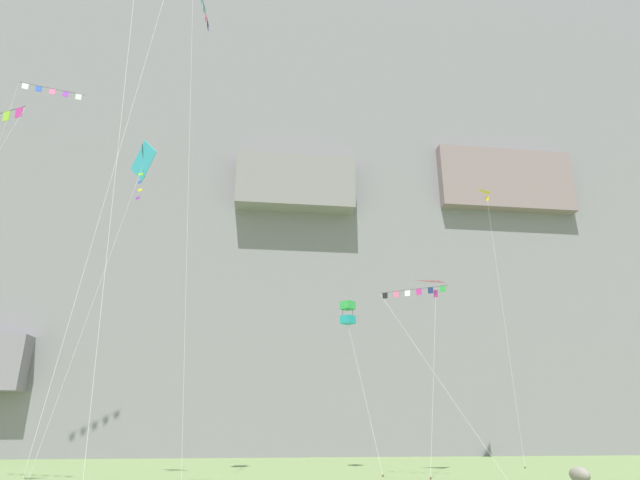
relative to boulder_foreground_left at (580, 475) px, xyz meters
The scene contains 9 objects.
cliff_face 52.72m from the boulder_foreground_left, 108.03° to the left, with size 180.00×28.17×66.88m.
boulder_foreground_left is the anchor object (origin of this frame).
kite_diamond_low_center 29.44m from the boulder_foreground_left, behind, with size 3.65×3.22×19.18m.
kite_banner_mid_right 32.09m from the boulder_foreground_left, behind, with size 1.62×5.10×27.03m.
kite_banner_front_field 45.37m from the boulder_foreground_left, 160.58° to the left, with size 4.90×4.87×29.40m.
kite_box_upper_left 17.04m from the boulder_foreground_left, 136.17° to the left, with size 1.65×5.12×11.22m.
kite_delta_mid_left 25.33m from the boulder_foreground_left, 73.52° to the left, with size 2.59×4.19×22.36m.
kite_delta_upper_mid 12.50m from the boulder_foreground_left, 134.97° to the left, with size 3.02×2.49×11.21m.
kite_banner_high_right 11.58m from the boulder_foreground_left, 163.10° to the left, with size 4.71×5.13×10.42m.
Camera 1 is at (-3.84, -8.97, 2.63)m, focal length 29.25 mm.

